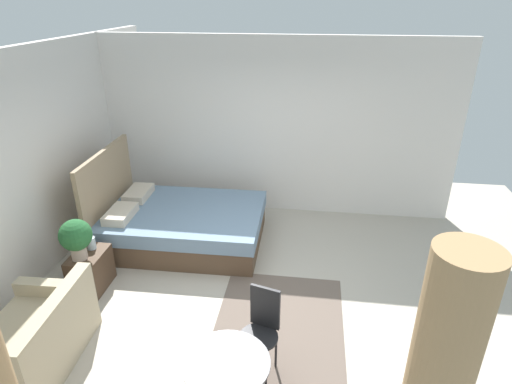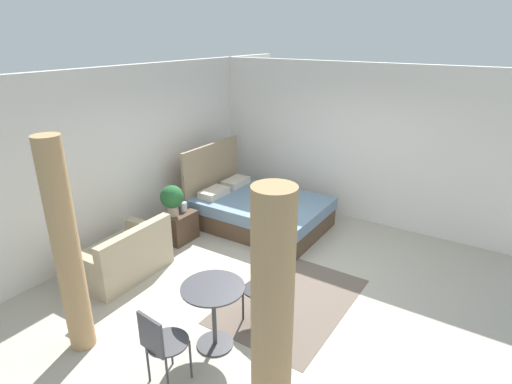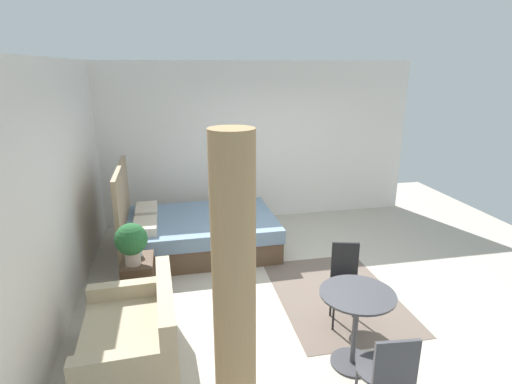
% 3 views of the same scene
% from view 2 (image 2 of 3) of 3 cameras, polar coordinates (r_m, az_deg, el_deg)
% --- Properties ---
extents(ground_plane, '(8.22, 8.64, 0.02)m').
position_cam_2_polar(ground_plane, '(6.03, 3.64, -11.96)').
color(ground_plane, '#B2A899').
extents(wall_back, '(8.22, 0.12, 2.81)m').
position_cam_2_polar(wall_back, '(7.13, -16.21, 5.10)').
color(wall_back, silver).
rests_on(wall_back, ground).
extents(wall_right, '(0.12, 5.64, 2.81)m').
position_cam_2_polar(wall_right, '(7.67, 13.74, 6.45)').
color(wall_right, silver).
rests_on(wall_right, ground).
extents(area_rug, '(2.02, 1.41, 0.01)m').
position_cam_2_polar(area_rug, '(5.61, 4.76, -14.66)').
color(area_rug, '#66564C').
rests_on(area_rug, ground).
extents(bed, '(1.61, 2.27, 1.37)m').
position_cam_2_polar(bed, '(7.43, 0.24, -2.43)').
color(bed, brown).
rests_on(bed, ground).
extents(couch, '(1.32, 0.90, 0.79)m').
position_cam_2_polar(couch, '(6.29, -17.90, -8.55)').
color(couch, tan).
rests_on(couch, ground).
extents(nightstand, '(0.54, 0.37, 0.49)m').
position_cam_2_polar(nightstand, '(7.04, -10.41, -4.72)').
color(nightstand, '#473323').
rests_on(nightstand, ground).
extents(potted_plant, '(0.38, 0.38, 0.51)m').
position_cam_2_polar(potted_plant, '(6.78, -11.51, -0.82)').
color(potted_plant, tan).
rests_on(potted_plant, nightstand).
extents(vase, '(0.11, 0.11, 0.15)m').
position_cam_2_polar(vase, '(6.99, -9.90, -2.00)').
color(vase, silver).
rests_on(vase, nightstand).
extents(balcony_table, '(0.69, 0.69, 0.76)m').
position_cam_2_polar(balcony_table, '(4.65, -5.87, -15.21)').
color(balcony_table, '#3F3F44').
rests_on(balcony_table, ground).
extents(cafe_chair_near_window, '(0.46, 0.46, 0.86)m').
position_cam_2_polar(cafe_chair_near_window, '(4.28, -13.05, -19.41)').
color(cafe_chair_near_window, '#3F3F44').
rests_on(cafe_chair_near_window, ground).
extents(cafe_chair_near_couch, '(0.45, 0.45, 0.90)m').
position_cam_2_polar(cafe_chair_near_couch, '(5.01, 0.99, -12.05)').
color(cafe_chair_near_couch, black).
rests_on(cafe_chair_near_couch, ground).
extents(curtain_left, '(0.30, 0.30, 2.40)m').
position_cam_2_polar(curtain_left, '(3.16, 2.18, -20.02)').
color(curtain_left, tan).
rests_on(curtain_left, ground).
extents(curtain_right, '(0.27, 0.27, 2.40)m').
position_cam_2_polar(curtain_right, '(4.69, -24.64, -7.27)').
color(curtain_right, tan).
rests_on(curtain_right, ground).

